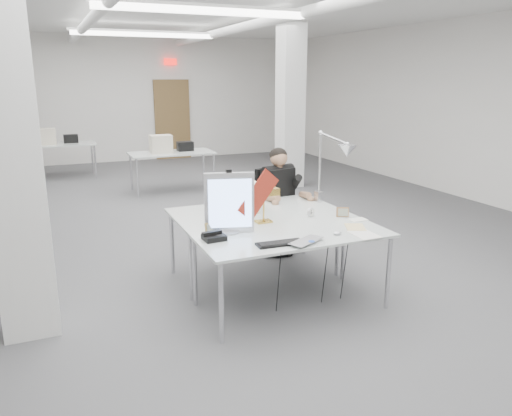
{
  "coord_description": "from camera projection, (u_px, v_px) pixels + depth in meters",
  "views": [
    {
      "loc": [
        -2.05,
        -6.47,
        2.17
      ],
      "look_at": [
        -0.15,
        -2.0,
        0.89
      ],
      "focal_mm": 35.0,
      "sensor_mm": 36.0,
      "label": 1
    }
  ],
  "objects": [
    {
      "name": "paper_stack_b",
      "position": [
        355.0,
        227.0,
        4.83
      ],
      "size": [
        0.27,
        0.3,
        0.01
      ],
      "primitive_type": "cube",
      "rotation": [
        0.0,
        0.0,
        -0.43
      ],
      "color": "#D5BD7F",
      "rests_on": "desk_main"
    },
    {
      "name": "picture_frame_right",
      "position": [
        343.0,
        212.0,
        5.18
      ],
      "size": [
        0.13,
        0.09,
        0.1
      ],
      "primitive_type": "cube",
      "rotation": [
        -0.21,
        0.0,
        -0.48
      ],
      "color": "#9E6B44",
      "rests_on": "desk_main"
    },
    {
      "name": "bg_desk_a",
      "position": [
        172.0,
        153.0,
        9.64
      ],
      "size": [
        1.6,
        0.8,
        0.02
      ],
      "primitive_type": "cube",
      "color": "silver",
      "rests_on": "room_shell"
    },
    {
      "name": "paper_stack_c",
      "position": [
        358.0,
        220.0,
        5.09
      ],
      "size": [
        0.18,
        0.13,
        0.01
      ],
      "primitive_type": "cube",
      "rotation": [
        0.0,
        0.0,
        -0.02
      ],
      "color": "silver",
      "rests_on": "desk_main"
    },
    {
      "name": "desk_main",
      "position": [
        292.0,
        234.0,
        4.67
      ],
      "size": [
        1.8,
        0.9,
        0.02
      ],
      "primitive_type": "cube",
      "color": "silver",
      "rests_on": "room_shell"
    },
    {
      "name": "picture_frame_left",
      "position": [
        212.0,
        228.0,
        4.63
      ],
      "size": [
        0.14,
        0.06,
        0.11
      ],
      "primitive_type": "cube",
      "rotation": [
        -0.21,
        0.0,
        0.18
      ],
      "color": "tan",
      "rests_on": "desk_main"
    },
    {
      "name": "desk_clock",
      "position": [
        310.0,
        212.0,
        5.19
      ],
      "size": [
        0.09,
        0.06,
        0.09
      ],
      "primitive_type": "cylinder",
      "rotation": [
        1.57,
        0.0,
        0.43
      ],
      "color": "silver",
      "rests_on": "desk_main"
    },
    {
      "name": "desk_phone",
      "position": [
        214.0,
        237.0,
        4.46
      ],
      "size": [
        0.2,
        0.18,
        0.05
      ],
      "primitive_type": "cube",
      "rotation": [
        0.0,
        0.0,
        0.06
      ],
      "color": "black",
      "rests_on": "desk_main"
    },
    {
      "name": "bankers_lamp",
      "position": [
        264.0,
        208.0,
        4.97
      ],
      "size": [
        0.27,
        0.13,
        0.3
      ],
      "primitive_type": null,
      "rotation": [
        0.0,
        0.0,
        0.07
      ],
      "color": "gold",
      "rests_on": "desk_main"
    },
    {
      "name": "paper_stack_a",
      "position": [
        364.0,
        234.0,
        4.61
      ],
      "size": [
        0.21,
        0.3,
        0.01
      ],
      "primitive_type": "cube",
      "rotation": [
        0.0,
        0.0,
        -0.01
      ],
      "color": "silver",
      "rests_on": "desk_main"
    },
    {
      "name": "desk_second",
      "position": [
        254.0,
        211.0,
        5.47
      ],
      "size": [
        1.8,
        0.9,
        0.02
      ],
      "primitive_type": "cube",
      "color": "silver",
      "rests_on": "room_shell"
    },
    {
      "name": "room_shell",
      "position": [
        207.0,
        113.0,
        6.79
      ],
      "size": [
        10.04,
        14.04,
        3.24
      ],
      "color": "#4B4B4D",
      "rests_on": "ground"
    },
    {
      "name": "monitor",
      "position": [
        229.0,
        203.0,
        4.61
      ],
      "size": [
        0.46,
        0.17,
        0.57
      ],
      "primitive_type": "cube",
      "rotation": [
        0.0,
        0.0,
        -0.27
      ],
      "color": "silver",
      "rests_on": "desk_main"
    },
    {
      "name": "seated_person",
      "position": [
        279.0,
        184.0,
        6.11
      ],
      "size": [
        0.57,
        0.66,
        0.85
      ],
      "primitive_type": null,
      "rotation": [
        0.0,
        0.0,
        0.23
      ],
      "color": "black",
      "rests_on": "office_chair"
    },
    {
      "name": "laptop",
      "position": [
        311.0,
        243.0,
        4.34
      ],
      "size": [
        0.43,
        0.38,
        0.03
      ],
      "primitive_type": "imported",
      "rotation": [
        0.0,
        0.0,
        0.49
      ],
      "color": "#B2B2B7",
      "rests_on": "desk_main"
    },
    {
      "name": "architect_lamp",
      "position": [
        331.0,
        172.0,
        5.52
      ],
      "size": [
        0.31,
        0.64,
        0.79
      ],
      "primitive_type": null,
      "rotation": [
        0.0,
        0.0,
        0.16
      ],
      "color": "silver",
      "rests_on": "desk_second"
    },
    {
      "name": "pennant",
      "position": [
        258.0,
        195.0,
        4.67
      ],
      "size": [
        0.45,
        0.08,
        0.49
      ],
      "primitive_type": "cube",
      "rotation": [
        0.0,
        -0.87,
        0.16
      ],
      "color": "maroon",
      "rests_on": "monitor"
    },
    {
      "name": "keyboard",
      "position": [
        280.0,
        243.0,
        4.34
      ],
      "size": [
        0.43,
        0.16,
        0.02
      ],
      "primitive_type": "cube",
      "rotation": [
        0.0,
        0.0,
        -0.06
      ],
      "color": "black",
      "rests_on": "desk_main"
    },
    {
      "name": "beige_monitor",
      "position": [
        240.0,
        197.0,
        5.38
      ],
      "size": [
        0.38,
        0.37,
        0.32
      ],
      "primitive_type": "cube",
      "rotation": [
        0.0,
        0.0,
        -0.13
      ],
      "color": "beige",
      "rests_on": "desk_second"
    },
    {
      "name": "bg_desk_b",
      "position": [
        57.0,
        145.0,
        10.84
      ],
      "size": [
        1.6,
        0.8,
        0.02
      ],
      "primitive_type": "cube",
      "color": "silver",
      "rests_on": "room_shell"
    },
    {
      "name": "mouse",
      "position": [
        337.0,
        233.0,
        4.6
      ],
      "size": [
        0.09,
        0.06,
        0.03
      ],
      "primitive_type": "ellipsoid",
      "rotation": [
        0.0,
        0.0,
        0.07
      ],
      "color": "silver",
      "rests_on": "desk_main"
    },
    {
      "name": "office_chair",
      "position": [
        276.0,
        215.0,
        6.26
      ],
      "size": [
        0.58,
        0.58,
        0.98
      ],
      "primitive_type": null,
      "rotation": [
        0.0,
        0.0,
        0.23
      ],
      "color": "black",
      "rests_on": "room_shell"
    }
  ]
}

